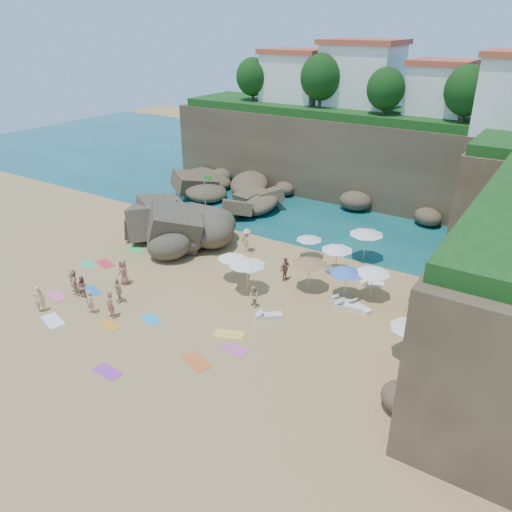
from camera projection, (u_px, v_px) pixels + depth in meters
The scene contains 50 objects.
ground at pixel (207, 292), 33.70m from camera, with size 120.00×120.00×0.00m, color tan.
seawater at pixel (371, 183), 56.47m from camera, with size 120.00×120.00×0.00m, color #0C4751.
cliff_back at pixel (375, 159), 49.98m from camera, with size 44.00×8.00×8.00m, color brown.
rock_promontory at pixel (219, 199), 51.25m from camera, with size 12.00×7.00×2.00m, color brown, non-canonical shape.
clifftop_buildings at pixel (396, 83), 47.02m from camera, with size 28.48×9.48×7.00m.
clifftop_trees at pixel (392, 92), 41.36m from camera, with size 35.60×23.82×4.40m.
marina_masts at pixel (249, 139), 63.30m from camera, with size 3.10×0.10×6.00m.
rock_outcrop at pixel (179, 241), 41.45m from camera, with size 8.53×6.40×3.41m, color brown, non-canonical shape.
flag_pole at pixel (206, 190), 45.01m from camera, with size 0.84×0.18×4.30m.
parasol_0 at pixel (337, 248), 35.46m from camera, with size 2.26×2.26×2.14m.
parasol_1 at pixel (366, 232), 37.38m from camera, with size 2.59×2.59×2.45m.
parasol_2 at pixel (309, 238), 37.75m from camera, with size 1.96×1.96×1.85m.
parasol_3 at pixel (438, 296), 29.40m from camera, with size 2.20×2.20×2.08m.
parasol_5 at pixel (247, 262), 32.90m from camera, with size 2.48×2.48×2.34m.
parasol_6 at pixel (310, 261), 33.21m from camera, with size 2.38×2.38×2.25m.
parasol_7 at pixel (373, 271), 32.14m from camera, with size 2.29×2.29×2.17m.
parasol_8 at pixel (438, 288), 30.39m from camera, with size 2.12×2.12×2.00m.
parasol_9 at pixel (232, 256), 34.62m from camera, with size 2.03×2.03×1.92m.
parasol_10 at pixel (346, 271), 32.27m from camera, with size 2.23×2.23×2.11m.
parasol_11 at pixel (412, 326), 26.30m from camera, with size 2.34×2.34×2.21m.
lounger_0 at pixel (325, 267), 36.76m from camera, with size 1.69×0.56×0.26m, color white.
lounger_1 at pixel (343, 301), 32.38m from camera, with size 1.53×0.51×0.24m, color silver.
lounger_2 at pixel (349, 307), 31.67m from camera, with size 1.82×0.61×0.28m, color silver.
lounger_3 at pixel (372, 285), 34.37m from camera, with size 1.60×0.53×0.25m, color white.
lounger_4 at pixel (359, 307), 31.60m from camera, with size 1.70×0.57×0.26m, color white.
lounger_5 at pixel (269, 316), 30.70m from camera, with size 1.64×0.55×0.26m, color silver.
towel_0 at pixel (92, 290), 33.83m from camera, with size 1.57×0.78×0.03m, color #2475C2.
towel_1 at pixel (57, 296), 33.20m from camera, with size 1.64×0.82×0.03m, color #F25E94.
towel_2 at pixel (109, 325), 30.01m from camera, with size 1.51×0.76×0.03m, color orange.
towel_3 at pixel (88, 265), 37.38m from camera, with size 1.49×0.75×0.03m, color #35BC7B.
towel_5 at pixel (53, 321), 30.42m from camera, with size 1.81×0.90×0.03m, color white.
towel_6 at pixel (108, 372), 26.00m from camera, with size 1.56×0.78×0.03m, color purple.
towel_7 at pixel (105, 264), 37.57m from camera, with size 1.65×0.83×0.03m, color red.
towel_8 at pixel (151, 320), 30.54m from camera, with size 1.48×0.74×0.03m, color #279AD1.
towel_9 at pixel (234, 349), 27.77m from camera, with size 1.54×0.77×0.03m, color #CB4F98.
towel_10 at pixel (196, 361), 26.78m from camera, with size 1.83×0.92×0.03m, color orange.
towel_11 at pixel (136, 250), 39.87m from camera, with size 1.88×0.94×0.03m, color #36C05A.
towel_12 at pixel (229, 334), 29.11m from camera, with size 1.73×0.87×0.03m, color yellow.
person_stand_0 at pixel (90, 302), 30.91m from camera, with size 0.57×0.37×1.56m, color tan.
person_stand_1 at pixel (82, 286), 32.81m from camera, with size 0.74×0.58×1.52m, color #A96254.
person_stand_2 at pixel (247, 240), 39.19m from camera, with size 1.24×0.51×1.92m, color #E0B47F.
person_stand_3 at pixel (285, 269), 34.89m from camera, with size 1.02×0.42×1.73m, color #8D6246.
person_stand_4 at pixel (411, 309), 29.99m from camera, with size 0.89×0.49×1.82m, color tan.
person_stand_5 at pixel (187, 224), 42.86m from camera, with size 1.37×0.40×1.48m, color tan.
person_stand_6 at pixel (39, 299), 31.08m from camera, with size 0.65×0.43×1.79m, color #DDBB7D.
person_lie_1 at pixel (119, 299), 32.43m from camera, with size 0.96×1.64×0.40m, color tan.
person_lie_2 at pixel (125, 281), 34.63m from camera, with size 0.87×1.79×0.48m, color #965A4B.
person_lie_3 at pixel (75, 289), 33.52m from camera, with size 1.61×1.73×0.46m, color #E1AE76.
person_lie_4 at pixel (112, 314), 30.72m from camera, with size 0.64×1.75×0.42m, color #AF6557.
person_lie_5 at pixel (254, 303), 31.81m from camera, with size 0.69×1.41×0.53m, color tan.
Camera 1 is at (18.79, -22.91, 16.58)m, focal length 35.00 mm.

